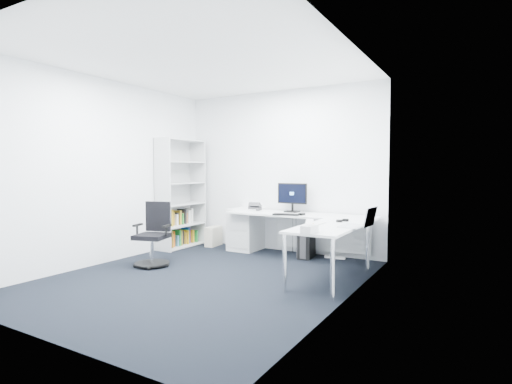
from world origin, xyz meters
The scene contains 22 objects.
ground centered at (0.00, 0.00, 0.00)m, with size 4.20×4.20×0.00m, color black.
ceiling centered at (0.00, 0.00, 2.70)m, with size 4.20×4.20×0.00m, color white.
wall_back centered at (0.00, 2.10, 1.35)m, with size 3.60×0.02×2.70m, color white.
wall_front centered at (0.00, -2.10, 1.35)m, with size 3.60×0.02×2.70m, color white.
wall_left centered at (-1.80, 0.00, 1.35)m, with size 0.02×4.20×2.70m, color white.
wall_right centered at (1.80, 0.00, 1.35)m, with size 0.02×4.20×2.70m, color white.
l_desk centered at (0.55, 1.40, 0.34)m, with size 2.35×1.31×0.69m, color silver, non-canonical shape.
drawer_pedestal centered at (-0.51, 1.85, 0.36)m, with size 0.46×0.58×0.71m, color silver.
bookshelf centered at (-1.62, 1.45, 0.96)m, with size 0.37×0.96×1.91m, color #BDBFBF, non-canonical shape.
task_chair centered at (-1.04, 0.15, 0.45)m, with size 0.51×0.51×0.91m, color black, non-canonical shape.
black_pc_tower centered at (0.64, 1.79, 0.21)m, with size 0.19×0.43×0.42m, color black.
beige_pc_tower centered at (-1.19, 1.83, 0.17)m, with size 0.16×0.36×0.35m, color #BDB7A1.
power_strip centered at (1.05, 1.94, 0.02)m, with size 0.32×0.05×0.04m, color silver.
monitor centered at (0.33, 1.90, 0.93)m, with size 0.51×0.16×0.49m, color black, non-canonical shape.
black_keyboard centered at (0.43, 1.48, 0.70)m, with size 0.41×0.15×0.02m, color black.
mouse centered at (0.65, 1.58, 0.70)m, with size 0.06×0.10×0.03m, color black.
desk_phone centered at (-0.34, 1.86, 0.75)m, with size 0.19×0.19×0.13m, color #2E2E31, non-canonical shape.
laptop centered at (1.66, 0.77, 0.81)m, with size 0.37×0.35×0.26m, color silver, non-canonical shape.
white_keyboard centered at (1.21, 0.74, 0.69)m, with size 0.11×0.39×0.01m, color silver.
headphones centered at (1.41, 1.18, 0.71)m, with size 0.13×0.20×0.05m, color black, non-canonical shape.
orange_fruit centered at (1.33, 0.30, 0.73)m, with size 0.08×0.08×0.08m, color orange.
tissue_box centered at (1.39, 0.09, 0.73)m, with size 0.12×0.24×0.08m, color silver.
Camera 1 is at (3.07, -3.95, 1.38)m, focal length 28.00 mm.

